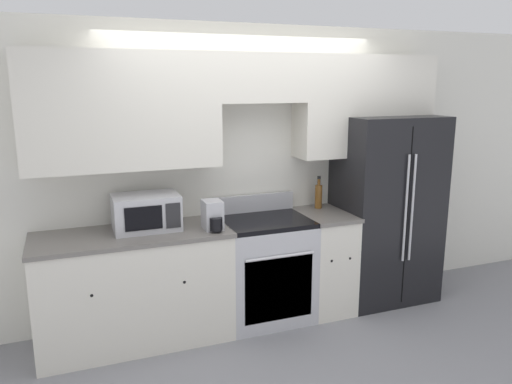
# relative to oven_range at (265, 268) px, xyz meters

# --- Properties ---
(ground_plane) EXTENTS (12.00, 12.00, 0.00)m
(ground_plane) POSITION_rel_oven_range_xyz_m (-0.09, -0.31, -0.47)
(ground_plane) COLOR gray
(wall_back) EXTENTS (8.00, 0.39, 2.60)m
(wall_back) POSITION_rel_oven_range_xyz_m (-0.09, 0.26, 1.10)
(wall_back) COLOR silver
(wall_back) RESTS_ON ground_plane
(lower_cabinets_left) EXTENTS (1.55, 0.64, 0.93)m
(lower_cabinets_left) POSITION_rel_oven_range_xyz_m (-1.15, 0.00, -0.00)
(lower_cabinets_left) COLOR silver
(lower_cabinets_left) RESTS_ON ground_plane
(lower_cabinets_right) EXTENTS (0.43, 0.64, 0.93)m
(lower_cabinets_right) POSITION_rel_oven_range_xyz_m (0.59, -0.00, -0.00)
(lower_cabinets_right) COLOR silver
(lower_cabinets_right) RESTS_ON ground_plane
(oven_range) EXTENTS (0.77, 0.65, 1.09)m
(oven_range) POSITION_rel_oven_range_xyz_m (0.00, 0.00, 0.00)
(oven_range) COLOR #B7B7BC
(oven_range) RESTS_ON ground_plane
(refrigerator) EXTENTS (0.94, 0.72, 1.79)m
(refrigerator) POSITION_rel_oven_range_xyz_m (1.26, 0.04, 0.43)
(refrigerator) COLOR black
(refrigerator) RESTS_ON ground_plane
(microwave) EXTENTS (0.52, 0.37, 0.29)m
(microwave) POSITION_rel_oven_range_xyz_m (-1.02, 0.07, 0.60)
(microwave) COLOR #B7B7BC
(microwave) RESTS_ON lower_cabinets_left
(bottle) EXTENTS (0.07, 0.07, 0.31)m
(bottle) POSITION_rel_oven_range_xyz_m (0.62, 0.18, 0.58)
(bottle) COLOR brown
(bottle) RESTS_ON lower_cabinets_right
(coffee_maker) EXTENTS (0.15, 0.25, 0.24)m
(coffee_maker) POSITION_rel_oven_range_xyz_m (-0.51, -0.13, 0.57)
(coffee_maker) COLOR #B7B7BC
(coffee_maker) RESTS_ON lower_cabinets_left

